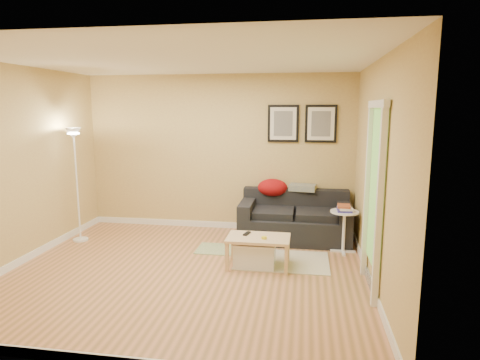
% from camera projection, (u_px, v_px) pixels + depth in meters
% --- Properties ---
extents(floor, '(4.50, 4.50, 0.00)m').
position_uv_depth(floor, '(187.00, 272.00, 5.25)').
color(floor, tan).
rests_on(floor, ground).
extents(ceiling, '(4.50, 4.50, 0.00)m').
position_uv_depth(ceiling, '(182.00, 60.00, 4.80)').
color(ceiling, white).
rests_on(ceiling, wall_back).
extents(wall_back, '(4.50, 0.00, 4.50)m').
position_uv_depth(wall_back, '(219.00, 153.00, 6.97)').
color(wall_back, tan).
rests_on(wall_back, ground).
extents(wall_front, '(4.50, 0.00, 4.50)m').
position_uv_depth(wall_front, '(107.00, 210.00, 3.08)').
color(wall_front, tan).
rests_on(wall_front, ground).
extents(wall_left, '(0.00, 4.00, 4.00)m').
position_uv_depth(wall_left, '(17.00, 166.00, 5.37)').
color(wall_left, tan).
rests_on(wall_left, ground).
extents(wall_right, '(0.00, 4.00, 4.00)m').
position_uv_depth(wall_right, '(376.00, 175.00, 4.67)').
color(wall_right, tan).
rests_on(wall_right, ground).
extents(baseboard_back, '(4.50, 0.02, 0.10)m').
position_uv_depth(baseboard_back, '(219.00, 225.00, 7.17)').
color(baseboard_back, white).
rests_on(baseboard_back, ground).
extents(baseboard_left, '(0.02, 4.00, 0.10)m').
position_uv_depth(baseboard_left, '(27.00, 258.00, 5.58)').
color(baseboard_left, white).
rests_on(baseboard_left, ground).
extents(baseboard_right, '(0.02, 4.00, 0.10)m').
position_uv_depth(baseboard_right, '(370.00, 279.00, 4.89)').
color(baseboard_right, white).
rests_on(baseboard_right, ground).
extents(sofa, '(1.70, 0.90, 0.75)m').
position_uv_depth(sofa, '(295.00, 216.00, 6.47)').
color(sofa, black).
rests_on(sofa, ground).
extents(red_throw, '(0.48, 0.36, 0.28)m').
position_uv_depth(red_throw, '(273.00, 188.00, 6.73)').
color(red_throw, maroon).
rests_on(red_throw, sofa).
extents(plaid_throw, '(0.45, 0.32, 0.10)m').
position_uv_depth(plaid_throw, '(303.00, 187.00, 6.69)').
color(plaid_throw, tan).
rests_on(plaid_throw, sofa).
extents(framed_print_left, '(0.50, 0.04, 0.60)m').
position_uv_depth(framed_print_left, '(283.00, 124.00, 6.69)').
color(framed_print_left, black).
rests_on(framed_print_left, wall_back).
extents(framed_print_right, '(0.50, 0.04, 0.60)m').
position_uv_depth(framed_print_right, '(321.00, 124.00, 6.60)').
color(framed_print_right, black).
rests_on(framed_print_right, wall_back).
extents(area_rug, '(1.25, 0.85, 0.01)m').
position_uv_depth(area_rug, '(282.00, 261.00, 5.60)').
color(area_rug, beige).
rests_on(area_rug, ground).
extents(green_runner, '(0.70, 0.50, 0.01)m').
position_uv_depth(green_runner, '(221.00, 249.00, 6.06)').
color(green_runner, '#668C4C').
rests_on(green_runner, ground).
extents(coffee_table, '(0.82, 0.52, 0.40)m').
position_uv_depth(coffee_table, '(258.00, 252.00, 5.38)').
color(coffee_table, '#E6BB8C').
rests_on(coffee_table, ground).
extents(remote_control, '(0.09, 0.17, 0.02)m').
position_uv_depth(remote_control, '(247.00, 233.00, 5.45)').
color(remote_control, black).
rests_on(remote_control, coffee_table).
extents(tape_roll, '(0.07, 0.07, 0.03)m').
position_uv_depth(tape_roll, '(264.00, 238.00, 5.26)').
color(tape_roll, yellow).
rests_on(tape_roll, coffee_table).
extents(storage_bin, '(0.54, 0.40, 0.33)m').
position_uv_depth(storage_bin, '(255.00, 254.00, 5.40)').
color(storage_bin, white).
rests_on(storage_bin, ground).
extents(side_table, '(0.40, 0.40, 0.61)m').
position_uv_depth(side_table, '(344.00, 232.00, 5.90)').
color(side_table, white).
rests_on(side_table, ground).
extents(book_stack, '(0.21, 0.27, 0.08)m').
position_uv_depth(book_stack, '(344.00, 208.00, 5.85)').
color(book_stack, navy).
rests_on(book_stack, side_table).
extents(floor_lamp, '(0.23, 0.23, 1.77)m').
position_uv_depth(floor_lamp, '(77.00, 188.00, 6.34)').
color(floor_lamp, white).
rests_on(floor_lamp, ground).
extents(doorway, '(0.12, 1.01, 2.13)m').
position_uv_depth(doorway, '(373.00, 202.00, 4.58)').
color(doorway, white).
rests_on(doorway, ground).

